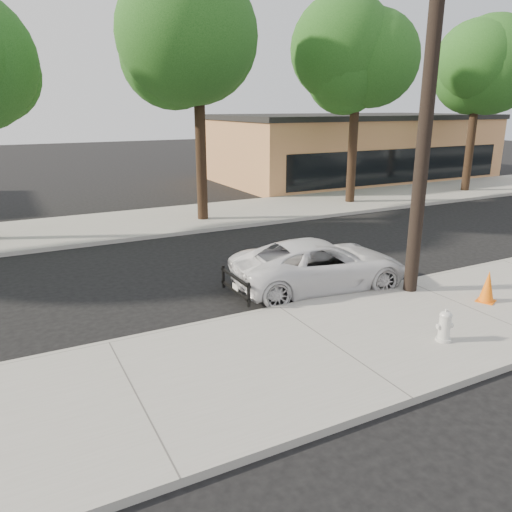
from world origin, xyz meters
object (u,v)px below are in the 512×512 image
traffic_cone (488,287)px  police_cruiser (320,264)px  fire_hydrant (445,326)px  utility_pole (427,108)px

traffic_cone → police_cruiser: bearing=133.4°
fire_hydrant → police_cruiser: bearing=110.9°
utility_pole → fire_hydrant: size_ratio=13.92×
utility_pole → police_cruiser: (-1.77, 1.54, -4.03)m
utility_pole → traffic_cone: utility_pole is taller
utility_pole → traffic_cone: 4.55m
utility_pole → police_cruiser: utility_pole is taller
utility_pole → fire_hydrant: utility_pole is taller
utility_pole → traffic_cone: (1.07, -1.46, -4.17)m
fire_hydrant → utility_pole: bearing=76.2°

